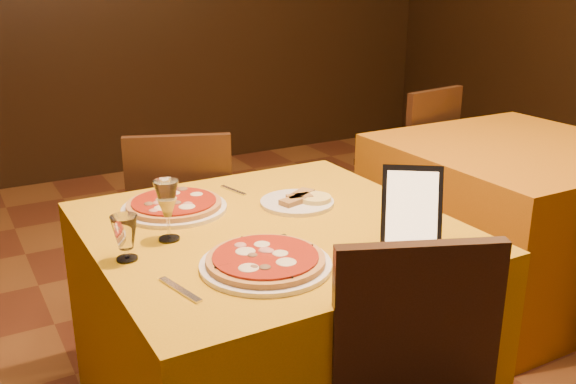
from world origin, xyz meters
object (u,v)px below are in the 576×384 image
pizza_near (266,262)px  wine_glass (167,210)px  chair_side_far (404,162)px  chair_main_far (183,226)px  side_table (512,220)px  pizza_far (174,206)px  water_glass (125,238)px  tablet (412,208)px  main_table (272,329)px

pizza_near → wine_glass: 0.36m
chair_side_far → pizza_near: 2.18m
chair_main_far → chair_side_far: same height
side_table → chair_main_far: chair_main_far is taller
chair_main_far → chair_side_far: 1.52m
side_table → pizza_far: size_ratio=3.11×
chair_side_far → water_glass: size_ratio=7.00×
chair_side_far → wine_glass: size_ratio=4.79×
pizza_near → water_glass: size_ratio=2.78×
pizza_far → chair_main_far: bearing=68.3°
pizza_far → tablet: size_ratio=1.45×
chair_side_far → tablet: (-1.21, -1.48, 0.41)m
side_table → pizza_near: (-1.64, -0.58, 0.39)m
wine_glass → main_table: bearing=-8.7°
chair_side_far → wine_glass: (-1.81, -1.09, 0.39)m
chair_side_far → water_glass: (-1.96, -1.17, 0.36)m
water_glass → side_table: bearing=10.1°
main_table → chair_side_far: chair_side_far is taller
side_table → chair_main_far: (-1.49, 0.51, 0.08)m
chair_side_far → pizza_near: chair_side_far is taller
tablet → pizza_far: bearing=164.4°
side_table → chair_side_far: chair_side_far is taller
pizza_near → wine_glass: wine_glass is taller
main_table → chair_side_far: 1.88m
water_glass → chair_main_far: bearing=61.5°
main_table → chair_side_far: (1.49, 1.14, 0.08)m
side_table → pizza_near: 1.79m
main_table → pizza_near: bearing=-120.7°
side_table → tablet: (-1.21, -0.66, 0.49)m
chair_side_far → water_glass: bearing=21.3°
chair_main_far → water_glass: bearing=82.4°
main_table → pizza_near: 0.49m
side_table → main_table: bearing=-167.8°
chair_main_far → tablet: (0.28, -1.18, 0.41)m
side_table → wine_glass: 1.89m
main_table → pizza_far: (-0.22, 0.28, 0.39)m
side_table → water_glass: (-1.96, -0.35, 0.44)m
pizza_near → water_glass: bearing=143.6°
wine_glass → water_glass: (-0.15, -0.08, -0.03)m
wine_glass → tablet: size_ratio=0.78×
chair_main_far → pizza_near: bearing=102.9°
pizza_far → side_table: bearing=1.3°
pizza_far → wine_glass: size_ratio=1.86×
pizza_far → water_glass: (-0.25, -0.31, 0.05)m
side_table → wine_glass: wine_glass is taller
chair_side_far → pizza_far: bearing=17.2°
chair_main_far → pizza_near: chair_main_far is taller
tablet → side_table: bearing=64.3°
water_glass → main_table: bearing=3.6°
main_table → side_table: 1.52m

